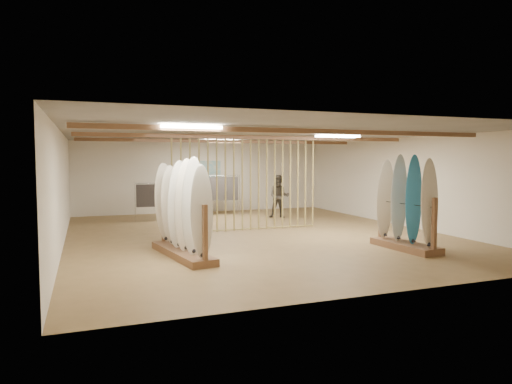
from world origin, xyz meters
name	(u,v)px	position (x,y,z in m)	size (l,w,h in m)	color
floor	(256,235)	(0.00, 0.00, 0.00)	(12.00, 12.00, 0.00)	olive
ceiling	(256,134)	(0.00, 0.00, 2.80)	(12.00, 12.00, 0.00)	gray
wall_back	(204,177)	(0.00, 6.00, 1.40)	(12.00, 12.00, 0.00)	white
wall_front	(391,205)	(0.00, -6.00, 1.40)	(12.00, 12.00, 0.00)	white
wall_left	(62,189)	(-5.00, 0.00, 1.40)	(12.00, 12.00, 0.00)	white
wall_right	(403,182)	(5.00, 0.00, 1.40)	(12.00, 12.00, 0.00)	white
ceiling_slats	(256,137)	(0.00, 0.00, 2.72)	(9.50, 6.12, 0.10)	brown
light_panels	(256,137)	(0.00, 0.00, 2.74)	(1.20, 0.35, 0.06)	white
bamboo_partition	(246,183)	(0.00, 0.80, 1.40)	(4.45, 0.05, 2.78)	#A18E4E
poster	(204,172)	(0.00, 5.98, 1.60)	(1.40, 0.03, 0.90)	teal
rack_left	(182,224)	(-2.52, -2.16, 0.71)	(0.98, 2.62, 2.07)	brown
rack_right	(406,219)	(2.54, -3.21, 0.72)	(0.71, 1.88, 2.14)	brown
clothing_rack_a	(154,195)	(-2.27, 3.99, 0.87)	(1.25, 0.42, 1.34)	silver
clothing_rack_b	(220,189)	(0.33, 4.76, 1.00)	(1.43, 0.56, 1.54)	silver
shopper_a	(170,190)	(-1.61, 4.54, 1.01)	(0.74, 0.50, 2.03)	#27272F
shopper_b	(279,194)	(2.07, 3.14, 0.88)	(0.85, 0.66, 1.75)	#3B352D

